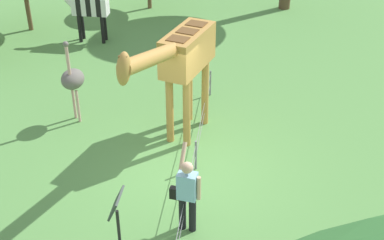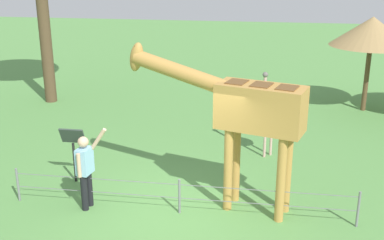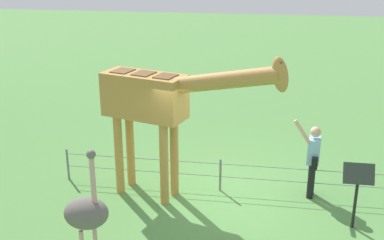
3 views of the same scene
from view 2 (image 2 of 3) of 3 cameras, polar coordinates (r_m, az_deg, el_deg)
name	(u,v)px [view 2 (image 2 of 3)]	position (r m, az deg, el deg)	size (l,w,h in m)	color
ground_plane	(181,208)	(10.41, -1.26, -10.20)	(60.00, 60.00, 0.00)	#568E47
giraffe	(244,110)	(9.69, 6.11, 1.15)	(3.81, 1.59, 3.31)	#BC8942
visitor	(86,168)	(10.27, -12.27, -5.44)	(0.62, 0.59, 1.75)	black
ostrich	(269,113)	(12.66, 8.96, 0.77)	(0.70, 0.56, 2.25)	#CC9E93
shade_hut_near	(372,32)	(17.07, 20.19, 9.62)	(2.66, 2.66, 3.14)	brown
info_sign	(73,143)	(11.49, -13.67, -2.65)	(0.56, 0.21, 1.32)	black
wire_fence	(179,195)	(10.04, -1.48, -8.72)	(7.05, 0.05, 0.75)	slate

